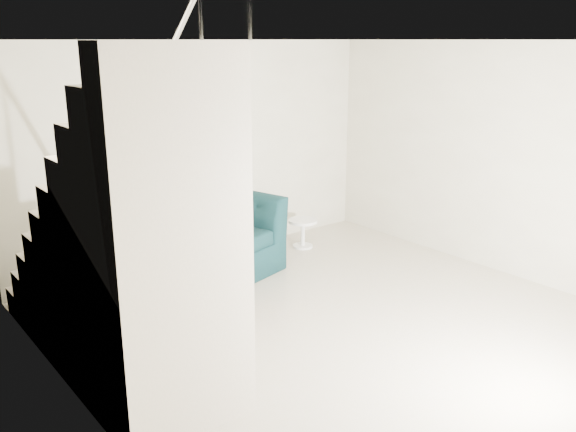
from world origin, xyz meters
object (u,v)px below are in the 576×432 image
at_px(armchair, 213,238).
at_px(staircase, 127,269).
at_px(side_table, 303,229).
at_px(toddler, 235,268).

xyz_separation_m(armchair, staircase, (-1.74, -1.56, 0.50)).
xyz_separation_m(armchair, side_table, (1.44, 0.08, -0.19)).
height_order(toddler, staircase, staircase).
relative_size(armchair, toddler, 1.53).
bearing_deg(side_table, toddler, -149.07).
relative_size(armchair, staircase, 0.38).
height_order(armchair, staircase, staircase).
distance_m(armchair, staircase, 2.39).
xyz_separation_m(armchair, toddler, (-0.36, -0.99, 0.00)).
distance_m(toddler, staircase, 1.58).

